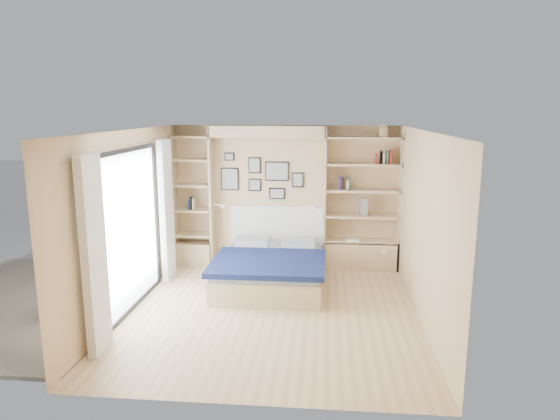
{
  "coord_description": "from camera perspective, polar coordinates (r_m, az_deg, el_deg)",
  "views": [
    {
      "loc": [
        0.72,
        -6.5,
        2.77
      ],
      "look_at": [
        0.03,
        0.9,
        1.27
      ],
      "focal_mm": 32.0,
      "sensor_mm": 36.0,
      "label": 1
    }
  ],
  "objects": [
    {
      "name": "bed",
      "position": [
        8.04,
        -1.03,
        -6.67
      ],
      "size": [
        1.72,
        2.21,
        1.07
      ],
      "color": "tan",
      "rests_on": "ground"
    },
    {
      "name": "photo_gallery",
      "position": [
        8.88,
        -2.29,
        3.86
      ],
      "size": [
        1.48,
        0.02,
        0.82
      ],
      "color": "black",
      "rests_on": "ground"
    },
    {
      "name": "reading_lamps",
      "position": [
        8.72,
        -1.47,
        0.38
      ],
      "size": [
        1.92,
        0.12,
        0.15
      ],
      "color": "silver",
      "rests_on": "ground"
    },
    {
      "name": "shelf_decor",
      "position": [
        8.64,
        7.89,
        4.15
      ],
      "size": [
        3.53,
        0.23,
        2.03
      ],
      "color": "#A51E1E",
      "rests_on": "ground"
    },
    {
      "name": "ground",
      "position": [
        7.1,
        -0.92,
        -11.55
      ],
      "size": [
        4.5,
        4.5,
        0.0
      ],
      "primitive_type": "plane",
      "color": "tan",
      "rests_on": "ground"
    },
    {
      "name": "deck",
      "position": [
        8.28,
        -26.9,
        -9.42
      ],
      "size": [
        3.2,
        4.0,
        0.05
      ],
      "primitive_type": "cube",
      "color": "#726754",
      "rests_on": "ground"
    },
    {
      "name": "deck_chair",
      "position": [
        7.61,
        -21.99,
        -7.84
      ],
      "size": [
        0.53,
        0.81,
        0.78
      ],
      "rotation": [
        0.0,
        0.0,
        -0.09
      ],
      "color": "tan",
      "rests_on": "ground"
    },
    {
      "name": "room_shell",
      "position": [
        8.27,
        -2.45,
        -0.41
      ],
      "size": [
        4.5,
        4.5,
        4.5
      ],
      "color": "tan",
      "rests_on": "ground"
    }
  ]
}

